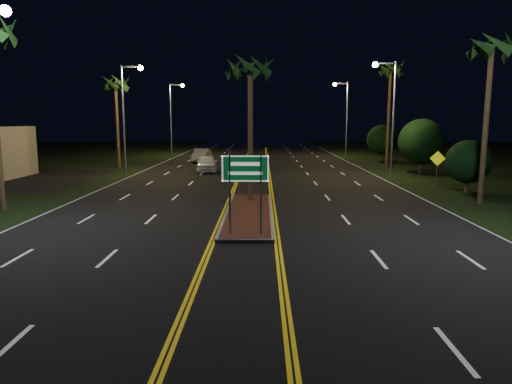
{
  "coord_description": "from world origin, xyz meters",
  "views": [
    {
      "loc": [
        0.64,
        -14.54,
        4.56
      ],
      "look_at": [
        0.42,
        2.12,
        1.9
      ],
      "focal_mm": 32.0,
      "sensor_mm": 36.0,
      "label": 1
    }
  ],
  "objects_px": {
    "highway_sign": "(245,176)",
    "car_far": "(201,154)",
    "palm_median": "(250,68)",
    "streetlight_left_mid": "(127,106)",
    "shrub_near": "(468,162)",
    "median_island": "(249,213)",
    "palm_right_far": "(391,70)",
    "streetlight_right_far": "(344,110)",
    "shrub_far": "(382,140)",
    "streetlight_left_far": "(174,111)",
    "palm_left_far": "(115,84)",
    "palm_right_near": "(492,48)",
    "car_near": "(207,162)",
    "warning_sign": "(437,164)",
    "shrub_mid": "(421,141)",
    "streetlight_right_mid": "(389,105)"
  },
  "relations": [
    {
      "from": "palm_right_near",
      "to": "streetlight_right_mid",
      "type": "bearing_deg",
      "value": 98.94
    },
    {
      "from": "streetlight_right_far",
      "to": "palm_left_far",
      "type": "xyz_separation_m",
      "value": [
        -23.41,
        -14.0,
        2.09
      ]
    },
    {
      "from": "streetlight_right_far",
      "to": "car_far",
      "type": "bearing_deg",
      "value": -157.13
    },
    {
      "from": "median_island",
      "to": "car_far",
      "type": "bearing_deg",
      "value": 102.03
    },
    {
      "from": "palm_right_far",
      "to": "shrub_mid",
      "type": "bearing_deg",
      "value": -78.69
    },
    {
      "from": "streetlight_left_far",
      "to": "palm_right_near",
      "type": "distance_m",
      "value": 41.19
    },
    {
      "from": "streetlight_right_mid",
      "to": "palm_right_near",
      "type": "distance_m",
      "value": 12.41
    },
    {
      "from": "streetlight_left_far",
      "to": "palm_left_far",
      "type": "height_order",
      "value": "streetlight_left_far"
    },
    {
      "from": "palm_median",
      "to": "car_far",
      "type": "xyz_separation_m",
      "value": [
        -5.97,
        24.51,
        -6.46
      ]
    },
    {
      "from": "median_island",
      "to": "palm_right_far",
      "type": "relative_size",
      "value": 1.0
    },
    {
      "from": "palm_right_near",
      "to": "shrub_mid",
      "type": "bearing_deg",
      "value": 83.88
    },
    {
      "from": "highway_sign",
      "to": "car_far",
      "type": "height_order",
      "value": "highway_sign"
    },
    {
      "from": "streetlight_right_mid",
      "to": "palm_median",
      "type": "relative_size",
      "value": 1.08
    },
    {
      "from": "highway_sign",
      "to": "streetlight_left_far",
      "type": "bearing_deg",
      "value": 104.44
    },
    {
      "from": "palm_median",
      "to": "car_near",
      "type": "relative_size",
      "value": 1.63
    },
    {
      "from": "median_island",
      "to": "warning_sign",
      "type": "bearing_deg",
      "value": 37.35
    },
    {
      "from": "highway_sign",
      "to": "streetlight_left_far",
      "type": "relative_size",
      "value": 0.36
    },
    {
      "from": "car_far",
      "to": "shrub_near",
      "type": "bearing_deg",
      "value": -42.76
    },
    {
      "from": "highway_sign",
      "to": "shrub_far",
      "type": "height_order",
      "value": "shrub_far"
    },
    {
      "from": "streetlight_right_far",
      "to": "palm_right_far",
      "type": "distance_m",
      "value": 12.69
    },
    {
      "from": "palm_right_far",
      "to": "car_far",
      "type": "bearing_deg",
      "value": 165.06
    },
    {
      "from": "palm_right_near",
      "to": "palm_left_far",
      "type": "bearing_deg",
      "value": 144.57
    },
    {
      "from": "warning_sign",
      "to": "shrub_near",
      "type": "bearing_deg",
      "value": -61.61
    },
    {
      "from": "shrub_far",
      "to": "warning_sign",
      "type": "relative_size",
      "value": 1.62
    },
    {
      "from": "streetlight_right_far",
      "to": "palm_right_far",
      "type": "xyz_separation_m",
      "value": [
        2.19,
        -12.0,
        3.49
      ]
    },
    {
      "from": "streetlight_left_far",
      "to": "shrub_near",
      "type": "xyz_separation_m",
      "value": [
        24.11,
        -30.0,
        -3.71
      ]
    },
    {
      "from": "palm_left_far",
      "to": "car_far",
      "type": "distance_m",
      "value": 11.99
    },
    {
      "from": "shrub_mid",
      "to": "warning_sign",
      "type": "xyz_separation_m",
      "value": [
        -1.4,
        -7.38,
        -1.15
      ]
    },
    {
      "from": "streetlight_left_far",
      "to": "streetlight_right_far",
      "type": "distance_m",
      "value": 21.32
    },
    {
      "from": "streetlight_right_mid",
      "to": "shrub_far",
      "type": "height_order",
      "value": "streetlight_right_mid"
    },
    {
      "from": "median_island",
      "to": "car_far",
      "type": "relative_size",
      "value": 2.1
    },
    {
      "from": "streetlight_right_mid",
      "to": "car_near",
      "type": "height_order",
      "value": "streetlight_right_mid"
    },
    {
      "from": "highway_sign",
      "to": "palm_median",
      "type": "bearing_deg",
      "value": 90.0
    },
    {
      "from": "car_near",
      "to": "palm_right_far",
      "type": "bearing_deg",
      "value": 8.92
    },
    {
      "from": "highway_sign",
      "to": "shrub_far",
      "type": "xyz_separation_m",
      "value": [
        13.8,
        33.2,
        -0.07
      ]
    },
    {
      "from": "palm_left_far",
      "to": "palm_right_near",
      "type": "height_order",
      "value": "palm_right_near"
    },
    {
      "from": "shrub_far",
      "to": "warning_sign",
      "type": "bearing_deg",
      "value": -93.54
    },
    {
      "from": "palm_median",
      "to": "shrub_far",
      "type": "xyz_separation_m",
      "value": [
        13.8,
        25.5,
        -4.94
      ]
    },
    {
      "from": "median_island",
      "to": "streetlight_left_mid",
      "type": "relative_size",
      "value": 1.14
    },
    {
      "from": "palm_median",
      "to": "palm_right_far",
      "type": "distance_m",
      "value": 23.4
    },
    {
      "from": "highway_sign",
      "to": "streetlight_left_far",
      "type": "xyz_separation_m",
      "value": [
        -10.61,
        41.2,
        3.25
      ]
    },
    {
      "from": "car_near",
      "to": "shrub_far",
      "type": "bearing_deg",
      "value": 24.27
    },
    {
      "from": "streetlight_left_far",
      "to": "palm_right_near",
      "type": "height_order",
      "value": "palm_right_near"
    },
    {
      "from": "streetlight_right_far",
      "to": "warning_sign",
      "type": "height_order",
      "value": "streetlight_right_far"
    },
    {
      "from": "streetlight_left_mid",
      "to": "shrub_near",
      "type": "relative_size",
      "value": 2.73
    },
    {
      "from": "shrub_near",
      "to": "shrub_far",
      "type": "bearing_deg",
      "value": 89.22
    },
    {
      "from": "palm_right_near",
      "to": "car_far",
      "type": "xyz_separation_m",
      "value": [
        -18.47,
        25.01,
        -7.4
      ]
    },
    {
      "from": "shrub_near",
      "to": "car_far",
      "type": "height_order",
      "value": "shrub_near"
    },
    {
      "from": "palm_median",
      "to": "shrub_near",
      "type": "distance_m",
      "value": 14.93
    },
    {
      "from": "highway_sign",
      "to": "streetlight_left_far",
      "type": "height_order",
      "value": "streetlight_left_far"
    }
  ]
}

